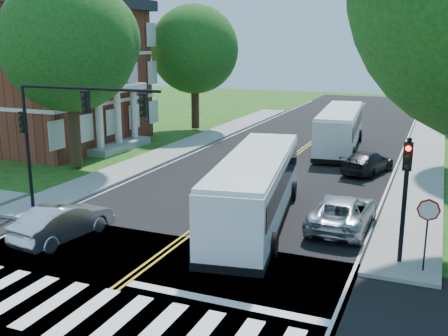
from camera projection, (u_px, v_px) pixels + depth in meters
The scene contains 21 objects.
ground at pixel (95, 305), 15.69m from camera, with size 140.00×140.00×0.00m, color #1A4912.
road at pixel (273, 171), 31.85m from camera, with size 14.00×96.00×0.01m, color black.
cross_road at pixel (95, 304), 15.69m from camera, with size 60.00×12.00×0.01m, color black.
center_line at pixel (291, 158), 35.44m from camera, with size 0.36×70.00×0.01m, color gold.
edge_line_w at pixel (200, 150), 37.97m from camera, with size 0.12×70.00×0.01m, color silver.
edge_line_e at pixel (396, 167), 32.90m from camera, with size 0.12×70.00×0.01m, color silver.
crosswalk at pixel (84, 312), 15.24m from camera, with size 12.60×3.00×0.01m, color silver.
stop_bar at pixel (223, 302), 15.82m from camera, with size 6.60×0.40×0.01m, color silver.
sidewalk_nw at pixel (199, 141), 41.21m from camera, with size 2.60×40.00×0.15m, color gray.
sidewalk_ne at pixel (423, 158), 35.02m from camera, with size 2.60×40.00×0.15m, color gray.
tree_west_near at pixel (69, 44), 30.77m from camera, with size 8.00×8.00×11.40m.
tree_west_far at pixel (194, 49), 45.07m from camera, with size 7.60×7.60×10.67m.
brick_building at pixel (11, 71), 40.55m from camera, with size 20.00×13.00×10.80m.
signal_nw at pixel (66, 120), 22.61m from camera, with size 7.15×0.46×5.66m.
signal_ne at pixel (406, 184), 17.72m from camera, with size 0.30×0.46×4.40m.
stop_sign at pixel (428, 218), 17.23m from camera, with size 0.76×0.08×2.53m.
bus_lead at pixel (255, 188), 22.39m from camera, with size 4.38×11.78×2.98m.
bus_follow at pixel (340, 128), 37.76m from camera, with size 3.50×11.59×2.95m.
hatchback at pixel (63, 222), 20.73m from camera, with size 1.52×4.35×1.43m, color silver.
suv at pixel (343, 212), 22.00m from camera, with size 2.31×5.02×1.39m, color #BABCC2.
dark_sedan at pixel (367, 162), 31.24m from camera, with size 1.84×4.52×1.31m, color black.
Camera 1 is at (9.06, -11.70, 7.68)m, focal length 42.00 mm.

